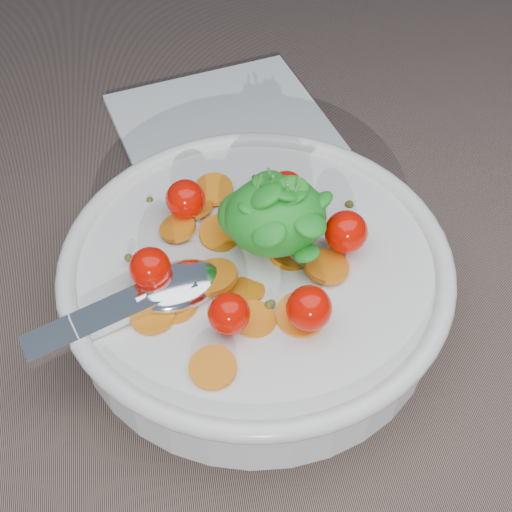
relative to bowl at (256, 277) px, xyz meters
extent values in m
plane|color=#745D53|center=(0.00, 0.00, -0.03)|extent=(6.00, 6.00, 0.00)
cylinder|color=white|center=(0.00, 0.00, -0.01)|extent=(0.25, 0.25, 0.05)
torus|color=white|center=(0.00, 0.00, 0.02)|extent=(0.26, 0.26, 0.01)
cylinder|color=white|center=(0.00, 0.00, -0.03)|extent=(0.12, 0.12, 0.01)
cylinder|color=brown|center=(0.00, 0.00, -0.01)|extent=(0.23, 0.23, 0.04)
cylinder|color=orange|center=(0.02, 0.00, 0.01)|extent=(0.03, 0.04, 0.02)
cylinder|color=orange|center=(-0.01, -0.05, 0.02)|extent=(0.04, 0.04, 0.01)
cylinder|color=orange|center=(0.00, 0.03, 0.02)|extent=(0.03, 0.03, 0.01)
cylinder|color=orange|center=(0.04, 0.03, 0.01)|extent=(0.03, 0.03, 0.01)
cylinder|color=orange|center=(0.02, -0.05, 0.02)|extent=(0.04, 0.04, 0.01)
cylinder|color=orange|center=(-0.02, 0.07, 0.02)|extent=(0.03, 0.03, 0.01)
cylinder|color=orange|center=(0.01, 0.02, 0.02)|extent=(0.04, 0.04, 0.01)
cylinder|color=orange|center=(0.00, 0.04, 0.02)|extent=(0.03, 0.03, 0.01)
cylinder|color=orange|center=(-0.04, -0.08, 0.02)|extent=(0.03, 0.03, 0.01)
cylinder|color=orange|center=(-0.02, 0.03, 0.02)|extent=(0.04, 0.04, 0.01)
cylinder|color=orange|center=(-0.06, -0.03, 0.02)|extent=(0.03, 0.03, 0.02)
cylinder|color=orange|center=(0.03, 0.07, 0.01)|extent=(0.03, 0.03, 0.01)
cylinder|color=orange|center=(-0.01, 0.03, 0.01)|extent=(0.03, 0.03, 0.01)
cylinder|color=orange|center=(-0.01, -0.02, 0.02)|extent=(0.03, 0.03, 0.01)
cylinder|color=orange|center=(-0.03, -0.02, 0.02)|extent=(0.04, 0.04, 0.01)
cylinder|color=orange|center=(-0.05, 0.03, 0.02)|extent=(0.03, 0.03, 0.01)
cylinder|color=orange|center=(-0.04, 0.06, 0.02)|extent=(0.03, 0.03, 0.01)
cylinder|color=orange|center=(-0.07, -0.04, 0.02)|extent=(0.04, 0.04, 0.01)
cylinder|color=orange|center=(0.04, -0.02, 0.02)|extent=(0.04, 0.04, 0.01)
sphere|color=#494A18|center=(0.03, -0.04, 0.02)|extent=(0.01, 0.01, 0.01)
sphere|color=#494A18|center=(0.03, -0.05, 0.02)|extent=(0.01, 0.01, 0.01)
sphere|color=#494A18|center=(-0.01, -0.04, 0.02)|extent=(0.01, 0.01, 0.01)
sphere|color=#494A18|center=(0.07, 0.04, 0.02)|extent=(0.01, 0.01, 0.01)
sphere|color=#494A18|center=(-0.07, 0.07, 0.02)|extent=(0.01, 0.01, 0.01)
sphere|color=#494A18|center=(0.00, -0.04, 0.02)|extent=(0.00, 0.00, 0.00)
sphere|color=#494A18|center=(-0.02, -0.04, 0.02)|extent=(0.01, 0.01, 0.01)
sphere|color=#494A18|center=(-0.01, 0.04, 0.02)|extent=(0.01, 0.01, 0.01)
sphere|color=#494A18|center=(-0.05, 0.00, 0.02)|extent=(0.01, 0.01, 0.01)
sphere|color=#494A18|center=(0.01, 0.04, 0.02)|extent=(0.01, 0.01, 0.01)
sphere|color=#494A18|center=(-0.03, -0.05, 0.02)|extent=(0.01, 0.01, 0.01)
sphere|color=#494A18|center=(0.08, 0.01, 0.02)|extent=(0.01, 0.01, 0.01)
sphere|color=#494A18|center=(0.00, -0.04, 0.02)|extent=(0.01, 0.01, 0.01)
sphere|color=#494A18|center=(-0.07, -0.02, 0.02)|extent=(0.01, 0.01, 0.01)
sphere|color=#494A18|center=(0.01, 0.07, 0.02)|extent=(0.00, 0.00, 0.00)
sphere|color=#494A18|center=(0.03, 0.05, 0.02)|extent=(0.01, 0.01, 0.01)
sphere|color=#494A18|center=(0.04, 0.00, 0.02)|extent=(0.01, 0.01, 0.01)
sphere|color=#494A18|center=(-0.02, -0.05, 0.02)|extent=(0.01, 0.01, 0.01)
sphere|color=#494A18|center=(-0.08, 0.01, 0.02)|extent=(0.01, 0.01, 0.01)
sphere|color=red|center=(0.06, 0.00, 0.04)|extent=(0.03, 0.03, 0.03)
sphere|color=red|center=(0.03, 0.05, 0.03)|extent=(0.03, 0.03, 0.03)
sphere|color=red|center=(-0.04, 0.05, 0.03)|extent=(0.03, 0.03, 0.03)
sphere|color=red|center=(-0.07, -0.01, 0.03)|extent=(0.03, 0.03, 0.03)
sphere|color=red|center=(-0.03, -0.05, 0.03)|extent=(0.03, 0.03, 0.03)
sphere|color=red|center=(0.02, -0.06, 0.03)|extent=(0.03, 0.03, 0.03)
ellipsoid|color=#219525|center=(0.01, 0.01, 0.05)|extent=(0.07, 0.06, 0.05)
ellipsoid|color=#219525|center=(0.00, 0.02, 0.04)|extent=(0.04, 0.04, 0.03)
ellipsoid|color=#219525|center=(0.01, -0.01, 0.06)|extent=(0.02, 0.02, 0.02)
ellipsoid|color=#219525|center=(0.03, -0.02, 0.04)|extent=(0.02, 0.01, 0.01)
ellipsoid|color=#219525|center=(0.02, 0.02, 0.05)|extent=(0.03, 0.03, 0.02)
ellipsoid|color=#219525|center=(0.03, 0.00, 0.05)|extent=(0.03, 0.03, 0.02)
ellipsoid|color=#219525|center=(0.01, -0.01, 0.05)|extent=(0.02, 0.02, 0.02)
ellipsoid|color=#219525|center=(0.01, 0.02, 0.07)|extent=(0.03, 0.03, 0.02)
ellipsoid|color=#219525|center=(0.03, -0.01, 0.06)|extent=(0.03, 0.03, 0.01)
ellipsoid|color=#219525|center=(0.01, 0.00, 0.05)|extent=(0.03, 0.03, 0.03)
ellipsoid|color=#219525|center=(0.02, 0.01, 0.07)|extent=(0.03, 0.03, 0.02)
ellipsoid|color=#219525|center=(0.00, 0.00, 0.06)|extent=(0.02, 0.02, 0.01)
ellipsoid|color=#219525|center=(0.02, 0.00, 0.07)|extent=(0.03, 0.03, 0.02)
ellipsoid|color=#219525|center=(0.02, 0.01, 0.07)|extent=(0.03, 0.02, 0.02)
ellipsoid|color=#219525|center=(0.01, 0.01, 0.05)|extent=(0.03, 0.02, 0.02)
ellipsoid|color=#219525|center=(0.01, 0.01, 0.07)|extent=(0.03, 0.03, 0.02)
ellipsoid|color=#219525|center=(0.01, 0.01, 0.05)|extent=(0.03, 0.03, 0.02)
ellipsoid|color=#219525|center=(0.01, 0.03, 0.06)|extent=(0.03, 0.03, 0.02)
ellipsoid|color=#219525|center=(0.02, 0.01, 0.07)|extent=(0.03, 0.02, 0.03)
ellipsoid|color=#219525|center=(0.01, 0.01, 0.06)|extent=(0.03, 0.03, 0.02)
ellipsoid|color=#219525|center=(0.04, 0.01, 0.05)|extent=(0.02, 0.02, 0.01)
ellipsoid|color=#219525|center=(0.01, 0.01, 0.06)|extent=(0.02, 0.02, 0.01)
ellipsoid|color=#219525|center=(0.04, 0.01, 0.06)|extent=(0.03, 0.03, 0.02)
cylinder|color=#4C8C33|center=(0.02, 0.00, 0.06)|extent=(0.02, 0.01, 0.04)
cylinder|color=#4C8C33|center=(0.02, 0.02, 0.06)|extent=(0.01, 0.01, 0.04)
cylinder|color=#4C8C33|center=(0.00, 0.01, 0.06)|extent=(0.01, 0.01, 0.04)
cylinder|color=#4C8C33|center=(0.02, 0.01, 0.06)|extent=(0.00, 0.01, 0.04)
cylinder|color=#4C8C33|center=(0.02, 0.01, 0.06)|extent=(0.01, 0.01, 0.04)
cylinder|color=#4C8C33|center=(0.02, 0.00, 0.06)|extent=(0.00, 0.00, 0.04)
cylinder|color=#4C8C33|center=(0.01, 0.01, 0.06)|extent=(0.01, 0.01, 0.04)
ellipsoid|color=silver|center=(-0.05, -0.02, 0.02)|extent=(0.07, 0.05, 0.02)
cube|color=silver|center=(-0.10, -0.03, 0.02)|extent=(0.11, 0.05, 0.02)
cylinder|color=silver|center=(-0.07, -0.02, 0.02)|extent=(0.02, 0.02, 0.01)
cube|color=white|center=(0.00, 0.20, -0.03)|extent=(0.21, 0.19, 0.01)
camera|label=1|loc=(-0.05, -0.31, 0.37)|focal=50.00mm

